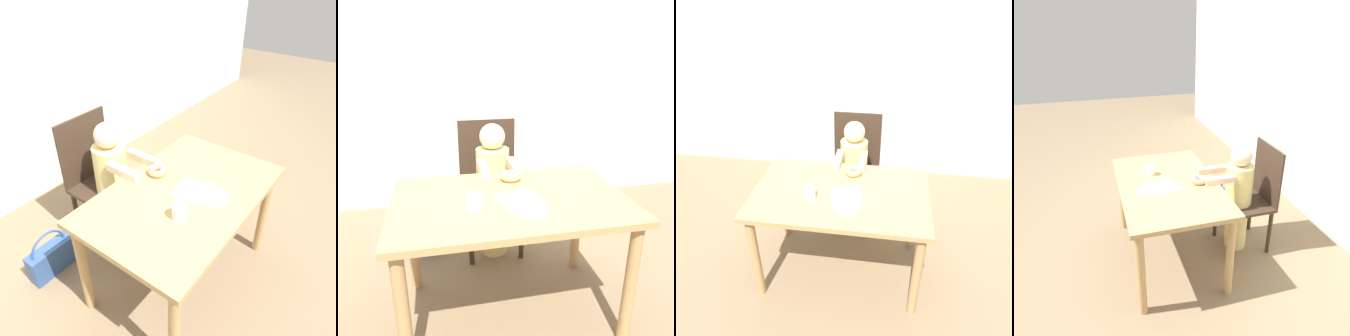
% 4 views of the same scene
% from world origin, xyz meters
% --- Properties ---
extents(ground_plane, '(12.00, 12.00, 0.00)m').
position_xyz_m(ground_plane, '(0.00, 0.00, 0.00)').
color(ground_plane, '#7A664C').
extents(wall_back, '(8.00, 0.05, 2.50)m').
position_xyz_m(wall_back, '(0.00, 1.57, 1.25)').
color(wall_back, silver).
rests_on(wall_back, ground_plane).
extents(dining_table, '(1.19, 0.76, 0.72)m').
position_xyz_m(dining_table, '(0.00, 0.00, 0.62)').
color(dining_table, tan).
rests_on(dining_table, ground_plane).
extents(chair, '(0.43, 0.43, 0.95)m').
position_xyz_m(chair, '(0.02, 0.74, 0.49)').
color(chair, '#38281E').
rests_on(chair, ground_plane).
extents(child_figure, '(0.24, 0.45, 0.97)m').
position_xyz_m(child_figure, '(0.02, 0.61, 0.50)').
color(child_figure, '#E0D17F').
rests_on(child_figure, ground_plane).
extents(donut, '(0.12, 0.12, 0.05)m').
position_xyz_m(donut, '(0.06, 0.24, 0.74)').
color(donut, tan).
rests_on(donut, dining_table).
extents(napkin, '(0.24, 0.24, 0.00)m').
position_xyz_m(napkin, '(0.04, -0.04, 0.72)').
color(napkin, white).
rests_on(napkin, dining_table).
extents(handbag, '(0.33, 0.11, 0.35)m').
position_xyz_m(handbag, '(-0.50, 0.73, 0.12)').
color(handbag, '#2D4C84').
rests_on(handbag, ground_plane).
extents(cup, '(0.08, 0.08, 0.08)m').
position_xyz_m(cup, '(-0.19, -0.10, 0.76)').
color(cup, white).
rests_on(cup, dining_table).
extents(plate, '(0.17, 0.17, 0.01)m').
position_xyz_m(plate, '(0.06, -0.16, 0.72)').
color(plate, silver).
rests_on(plate, dining_table).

